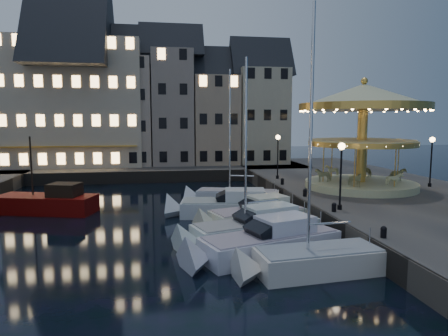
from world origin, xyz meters
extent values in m
plane|color=black|center=(0.00, 0.00, 0.00)|extent=(160.00, 160.00, 0.00)
cube|color=#474442|center=(14.00, 6.00, 0.65)|extent=(16.00, 56.00, 1.30)
cube|color=#474442|center=(-8.00, 28.00, 0.65)|extent=(44.00, 12.00, 1.30)
cube|color=#47423A|center=(6.00, 6.00, 0.65)|extent=(0.15, 44.00, 1.30)
cube|color=#47423A|center=(-6.00, 22.00, 0.65)|extent=(48.00, 0.15, 1.30)
cylinder|color=black|center=(7.20, 1.00, 1.45)|extent=(0.28, 0.28, 0.30)
cylinder|color=black|center=(7.20, 1.00, 3.20)|extent=(0.12, 0.12, 3.80)
sphere|color=#FFD18C|center=(7.20, 1.00, 5.25)|extent=(0.44, 0.44, 0.44)
cylinder|color=black|center=(7.20, 14.50, 1.45)|extent=(0.28, 0.28, 0.30)
cylinder|color=black|center=(7.20, 14.50, 3.20)|extent=(0.12, 0.12, 3.80)
sphere|color=#FFD18C|center=(7.20, 14.50, 5.25)|extent=(0.44, 0.44, 0.44)
cylinder|color=black|center=(18.50, 8.00, 1.45)|extent=(0.28, 0.28, 0.30)
cylinder|color=black|center=(18.50, 8.00, 3.20)|extent=(0.12, 0.12, 3.80)
sphere|color=#FFD18C|center=(18.50, 8.00, 5.25)|extent=(0.44, 0.44, 0.44)
cylinder|color=black|center=(6.60, -5.00, 1.50)|extent=(0.28, 0.28, 0.40)
sphere|color=black|center=(6.60, -5.00, 1.72)|extent=(0.30, 0.30, 0.30)
cylinder|color=black|center=(6.60, 0.50, 1.50)|extent=(0.28, 0.28, 0.40)
sphere|color=black|center=(6.60, 0.50, 1.72)|extent=(0.30, 0.30, 0.30)
cylinder|color=black|center=(6.60, 5.50, 1.50)|extent=(0.28, 0.28, 0.40)
sphere|color=black|center=(6.60, 5.50, 1.72)|extent=(0.30, 0.30, 0.30)
cylinder|color=black|center=(6.60, 11.00, 1.50)|extent=(0.28, 0.28, 0.40)
sphere|color=black|center=(6.60, 11.00, 1.72)|extent=(0.30, 0.30, 0.30)
cube|color=gray|center=(-19.50, 30.00, 6.80)|extent=(5.00, 8.00, 11.00)
cube|color=slate|center=(-14.05, 30.00, 7.30)|extent=(5.60, 8.00, 12.00)
cube|color=#B6A08D|center=(-8.00, 30.00, 7.80)|extent=(6.20, 8.00, 13.00)
cube|color=gray|center=(-2.25, 30.00, 8.30)|extent=(5.00, 8.00, 14.00)
cube|color=tan|center=(3.20, 30.00, 6.80)|extent=(5.60, 8.00, 11.00)
cube|color=#B6AA8D|center=(9.25, 30.00, 7.30)|extent=(6.20, 8.00, 12.00)
cube|color=beige|center=(-14.00, 30.00, 8.80)|extent=(16.00, 9.00, 15.00)
cube|color=silver|center=(3.16, -5.63, 0.45)|extent=(5.84, 2.70, 1.30)
cube|color=gray|center=(3.16, -5.63, 1.12)|extent=(5.54, 2.50, 0.10)
cylinder|color=silver|center=(2.60, -5.68, 6.05)|extent=(0.14, 0.14, 9.89)
cube|color=silver|center=(1.66, -2.99, 0.45)|extent=(7.60, 4.59, 1.30)
cube|color=gray|center=(1.66, -2.99, 1.12)|extent=(7.19, 4.29, 0.10)
cube|color=silver|center=(2.48, -2.71, 1.55)|extent=(3.17, 2.58, 0.80)
cube|color=black|center=(1.12, -3.18, 1.45)|extent=(1.69, 1.98, 0.96)
cube|color=silver|center=(1.57, -0.34, 0.45)|extent=(7.77, 4.32, 1.30)
cube|color=gray|center=(1.57, -0.34, 1.12)|extent=(7.37, 4.05, 0.10)
cube|color=silver|center=(2.43, -0.07, 1.55)|extent=(3.20, 2.42, 0.80)
cube|color=black|center=(1.00, -0.52, 1.45)|extent=(1.65, 1.84, 0.97)
cylinder|color=silver|center=(0.86, -0.56, 6.12)|extent=(0.14, 0.14, 10.04)
cube|color=beige|center=(2.35, 2.62, 0.45)|extent=(6.53, 4.06, 1.30)
cube|color=gray|center=(2.35, 2.62, 1.12)|extent=(6.18, 3.79, 0.10)
cube|color=beige|center=(3.05, 2.83, 1.55)|extent=(2.74, 2.37, 0.80)
cube|color=black|center=(1.89, 2.47, 1.45)|extent=(1.50, 1.88, 0.89)
cube|color=silver|center=(1.25, 5.63, 0.45)|extent=(7.63, 3.61, 1.30)
cube|color=gray|center=(1.25, 5.63, 1.12)|extent=(7.24, 3.35, 0.10)
cube|color=silver|center=(2.11, 5.48, 1.55)|extent=(3.05, 2.26, 0.80)
cube|color=black|center=(0.67, 5.72, 1.45)|extent=(1.49, 1.89, 0.96)
cube|color=silver|center=(2.40, 9.68, 0.45)|extent=(6.91, 3.97, 1.30)
cube|color=gray|center=(2.40, 9.68, 1.12)|extent=(6.54, 3.72, 0.10)
cylinder|color=silver|center=(1.78, 9.89, 5.56)|extent=(0.14, 0.14, 8.93)
cube|color=#6A0806|center=(-12.26, 8.81, 0.55)|extent=(7.62, 4.36, 1.50)
cube|color=black|center=(-10.82, 8.41, 1.75)|extent=(2.51, 2.24, 0.96)
cylinder|color=black|center=(-13.22, 9.08, 3.50)|extent=(0.12, 0.12, 4.33)
cylinder|color=#C3C490|center=(12.37, 8.23, 1.58)|extent=(8.87, 8.87, 0.55)
cylinder|color=gold|center=(12.37, 8.23, 5.29)|extent=(0.78, 0.78, 6.88)
cylinder|color=#C3C490|center=(12.37, 8.23, 5.18)|extent=(8.21, 8.21, 0.20)
cylinder|color=gold|center=(12.37, 8.23, 4.98)|extent=(8.52, 8.52, 0.39)
cone|color=#C3C490|center=(12.37, 8.23, 8.84)|extent=(10.20, 10.20, 1.77)
cylinder|color=gold|center=(12.37, 8.23, 7.90)|extent=(10.20, 10.20, 0.55)
sphere|color=gold|center=(12.37, 8.23, 9.95)|extent=(0.55, 0.55, 0.55)
imported|color=#C3C490|center=(15.33, 9.15, 2.41)|extent=(1.85, 1.34, 1.11)
camera|label=1|loc=(-3.74, -21.97, 6.82)|focal=32.00mm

